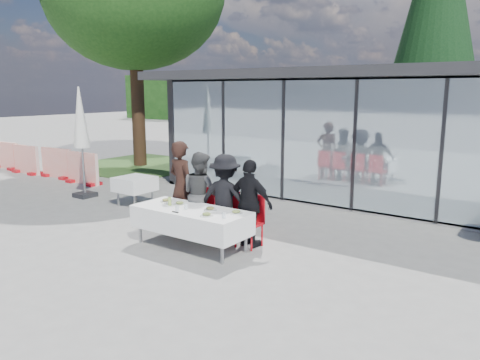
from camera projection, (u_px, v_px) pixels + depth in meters
name	position (u px, v px, depth m)	size (l,w,h in m)	color
ground	(216.00, 249.00, 8.71)	(90.00, 90.00, 0.00)	gray
pavilion	(441.00, 117.00, 13.70)	(14.80, 8.80, 3.44)	gray
treeline	(447.00, 101.00, 31.84)	(62.50, 2.00, 4.40)	#163A12
dining_table	(191.00, 220.00, 8.70)	(2.26, 0.96, 0.75)	white
diner_a	(182.00, 187.00, 9.66)	(0.69, 0.69, 1.90)	black
diner_chair_a	(184.00, 205.00, 9.79)	(0.44, 0.44, 0.97)	#B50C14
diner_b	(201.00, 194.00, 9.39)	(0.83, 0.83, 1.71)	#4E4E4E
diner_chair_b	(203.00, 209.00, 9.49)	(0.44, 0.44, 0.97)	#B50C14
diner_c	(225.00, 198.00, 9.04)	(1.11, 1.11, 1.71)	black
diner_chair_c	(227.00, 213.00, 9.14)	(0.44, 0.44, 0.97)	#B50C14
diner_d	(250.00, 204.00, 8.71)	(0.97, 0.97, 1.66)	black
diner_chair_d	(252.00, 218.00, 8.81)	(0.44, 0.44, 0.97)	#B50C14
plate_a	(166.00, 200.00, 9.19)	(0.24, 0.24, 0.07)	white
plate_b	(180.00, 203.00, 8.96)	(0.24, 0.24, 0.07)	white
plate_c	(210.00, 209.00, 8.54)	(0.24, 0.24, 0.07)	white
plate_d	(236.00, 212.00, 8.31)	(0.24, 0.24, 0.07)	white
plate_extra	(207.00, 215.00, 8.14)	(0.24, 0.24, 0.07)	white
juice_bottle	(170.00, 201.00, 8.90)	(0.06, 0.06, 0.16)	#9FC250
drinking_glasses	(195.00, 210.00, 8.39)	(1.04, 0.29, 0.10)	silver
folded_eyeglasses	(175.00, 212.00, 8.39)	(0.14, 0.03, 0.01)	black
spare_table_left	(135.00, 184.00, 11.89)	(0.86, 0.86, 0.74)	white
market_umbrella	(81.00, 125.00, 12.57)	(0.50, 0.50, 3.00)	black
construction_barriers	(4.00, 157.00, 17.47)	(11.00, 0.60, 1.00)	red
conifer_tree	(437.00, 7.00, 17.69)	(4.00, 4.00, 10.50)	#382316
grass_patch	(140.00, 165.00, 18.34)	(5.00, 5.00, 0.02)	#385926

